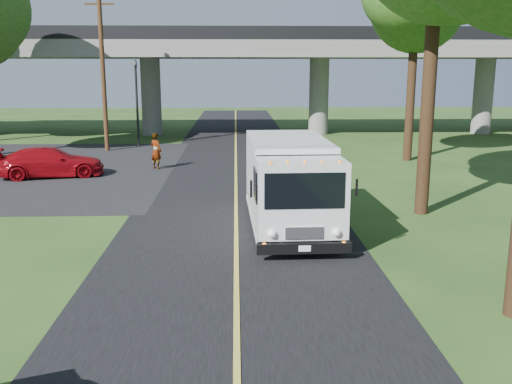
{
  "coord_description": "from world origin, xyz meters",
  "views": [
    {
      "loc": [
        0.01,
        -9.3,
        4.8
      ],
      "look_at": [
        0.53,
        5.23,
        1.6
      ],
      "focal_mm": 40.0,
      "sensor_mm": 36.0,
      "label": 1
    }
  ],
  "objects_px": {
    "red_sedan": "(50,162)",
    "step_van": "(290,181)",
    "utility_pole": "(103,70)",
    "pedestrian": "(156,151)",
    "traffic_signal": "(137,94)"
  },
  "relations": [
    {
      "from": "red_sedan",
      "to": "step_van",
      "type": "bearing_deg",
      "value": -144.56
    },
    {
      "from": "utility_pole",
      "to": "pedestrian",
      "type": "relative_size",
      "value": 5.14
    },
    {
      "from": "red_sedan",
      "to": "utility_pole",
      "type": "bearing_deg",
      "value": -18.53
    },
    {
      "from": "step_van",
      "to": "pedestrian",
      "type": "height_order",
      "value": "step_van"
    },
    {
      "from": "traffic_signal",
      "to": "pedestrian",
      "type": "xyz_separation_m",
      "value": [
        2.2,
        -8.2,
        -2.32
      ]
    },
    {
      "from": "traffic_signal",
      "to": "utility_pole",
      "type": "distance_m",
      "value": 2.86
    },
    {
      "from": "utility_pole",
      "to": "pedestrian",
      "type": "bearing_deg",
      "value": -59.19
    },
    {
      "from": "traffic_signal",
      "to": "red_sedan",
      "type": "height_order",
      "value": "traffic_signal"
    },
    {
      "from": "step_van",
      "to": "traffic_signal",
      "type": "bearing_deg",
      "value": 110.49
    },
    {
      "from": "utility_pole",
      "to": "traffic_signal",
      "type": "bearing_deg",
      "value": 53.13
    },
    {
      "from": "traffic_signal",
      "to": "step_van",
      "type": "bearing_deg",
      "value": -67.79
    },
    {
      "from": "step_van",
      "to": "pedestrian",
      "type": "bearing_deg",
      "value": 115.69
    },
    {
      "from": "step_van",
      "to": "red_sedan",
      "type": "bearing_deg",
      "value": 137.09
    },
    {
      "from": "utility_pole",
      "to": "step_van",
      "type": "distance_m",
      "value": 19.22
    },
    {
      "from": "utility_pole",
      "to": "step_van",
      "type": "height_order",
      "value": "utility_pole"
    }
  ]
}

